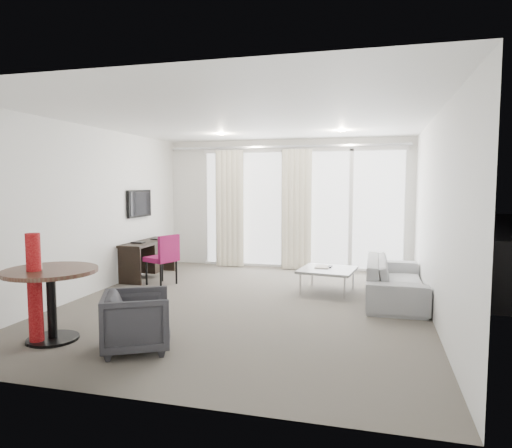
% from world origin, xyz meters
% --- Properties ---
extents(floor, '(5.00, 6.00, 0.00)m').
position_xyz_m(floor, '(0.00, 0.00, 0.00)').
color(floor, '#585249').
rests_on(floor, ground).
extents(ceiling, '(5.00, 6.00, 0.00)m').
position_xyz_m(ceiling, '(0.00, 0.00, 2.60)').
color(ceiling, white).
rests_on(ceiling, ground).
extents(wall_left, '(0.00, 6.00, 2.60)m').
position_xyz_m(wall_left, '(-2.50, 0.00, 1.30)').
color(wall_left, silver).
rests_on(wall_left, ground).
extents(wall_right, '(0.00, 6.00, 2.60)m').
position_xyz_m(wall_right, '(2.50, 0.00, 1.30)').
color(wall_right, silver).
rests_on(wall_right, ground).
extents(wall_front, '(5.00, 0.00, 2.60)m').
position_xyz_m(wall_front, '(0.00, -3.00, 1.30)').
color(wall_front, silver).
rests_on(wall_front, ground).
extents(window_panel, '(4.00, 0.02, 2.38)m').
position_xyz_m(window_panel, '(0.30, 2.98, 1.20)').
color(window_panel, white).
rests_on(window_panel, ground).
extents(window_frame, '(4.10, 0.06, 2.44)m').
position_xyz_m(window_frame, '(0.30, 2.97, 1.20)').
color(window_frame, white).
rests_on(window_frame, ground).
extents(curtain_left, '(0.60, 0.20, 2.38)m').
position_xyz_m(curtain_left, '(-1.15, 2.82, 1.20)').
color(curtain_left, beige).
rests_on(curtain_left, ground).
extents(curtain_right, '(0.60, 0.20, 2.38)m').
position_xyz_m(curtain_right, '(0.25, 2.82, 1.20)').
color(curtain_right, beige).
rests_on(curtain_right, ground).
extents(curtain_track, '(4.80, 0.04, 0.04)m').
position_xyz_m(curtain_track, '(0.00, 2.82, 2.45)').
color(curtain_track, '#B2B2B7').
rests_on(curtain_track, ceiling).
extents(downlight_a, '(0.12, 0.12, 0.02)m').
position_xyz_m(downlight_a, '(-0.90, 1.60, 2.59)').
color(downlight_a, '#FFE0B2').
rests_on(downlight_a, ceiling).
extents(downlight_b, '(0.12, 0.12, 0.02)m').
position_xyz_m(downlight_b, '(1.20, 1.60, 2.59)').
color(downlight_b, '#FFE0B2').
rests_on(downlight_b, ceiling).
extents(desk, '(0.44, 1.41, 0.66)m').
position_xyz_m(desk, '(-2.26, 1.38, 0.33)').
color(desk, black).
rests_on(desk, floor).
extents(tv, '(0.05, 0.80, 0.50)m').
position_xyz_m(tv, '(-2.46, 1.45, 1.35)').
color(tv, black).
rests_on(tv, wall_left).
extents(desk_chair, '(0.60, 0.58, 0.86)m').
position_xyz_m(desk_chair, '(-1.74, 0.87, 0.43)').
color(desk_chair, maroon).
rests_on(desk_chair, floor).
extents(round_table, '(1.12, 1.12, 0.79)m').
position_xyz_m(round_table, '(-1.63, -1.98, 0.40)').
color(round_table, '#40281C').
rests_on(round_table, floor).
extents(menu_card, '(0.13, 0.02, 0.23)m').
position_xyz_m(menu_card, '(-1.76, -2.04, 0.72)').
color(menu_card, white).
rests_on(menu_card, round_table).
extents(red_lamp, '(0.28, 0.28, 1.20)m').
position_xyz_m(red_lamp, '(-1.73, -2.11, 0.60)').
color(red_lamp, maroon).
rests_on(red_lamp, floor).
extents(tub_armchair, '(0.90, 0.89, 0.61)m').
position_xyz_m(tub_armchair, '(-0.58, -2.01, 0.31)').
color(tub_armchair, '#2D2C31').
rests_on(tub_armchair, floor).
extents(coffee_table, '(0.94, 0.94, 0.37)m').
position_xyz_m(coffee_table, '(1.06, 1.04, 0.19)').
color(coffee_table, gray).
rests_on(coffee_table, floor).
extents(remote, '(0.06, 0.16, 0.02)m').
position_xyz_m(remote, '(1.08, 1.18, 0.36)').
color(remote, black).
rests_on(remote, coffee_table).
extents(magazine, '(0.22, 0.27, 0.01)m').
position_xyz_m(magazine, '(0.97, 1.14, 0.36)').
color(magazine, gray).
rests_on(magazine, coffee_table).
extents(sofa, '(0.81, 2.07, 0.60)m').
position_xyz_m(sofa, '(2.08, 0.84, 0.30)').
color(sofa, gray).
rests_on(sofa, floor).
extents(terrace_slab, '(5.60, 3.00, 0.12)m').
position_xyz_m(terrace_slab, '(0.30, 4.50, -0.06)').
color(terrace_slab, '#4D4D50').
rests_on(terrace_slab, ground).
extents(rattan_chair_a, '(0.52, 0.52, 0.76)m').
position_xyz_m(rattan_chair_a, '(1.03, 3.76, 0.38)').
color(rattan_chair_a, brown).
rests_on(rattan_chair_a, terrace_slab).
extents(rattan_chair_b, '(0.57, 0.57, 0.81)m').
position_xyz_m(rattan_chair_b, '(1.74, 4.84, 0.41)').
color(rattan_chair_b, brown).
rests_on(rattan_chair_b, terrace_slab).
extents(rattan_table, '(0.45, 0.45, 0.45)m').
position_xyz_m(rattan_table, '(1.80, 4.64, 0.22)').
color(rattan_table, brown).
rests_on(rattan_table, terrace_slab).
extents(balustrade, '(5.50, 0.06, 1.05)m').
position_xyz_m(balustrade, '(0.30, 5.95, 0.50)').
color(balustrade, '#B2B2B7').
rests_on(balustrade, terrace_slab).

